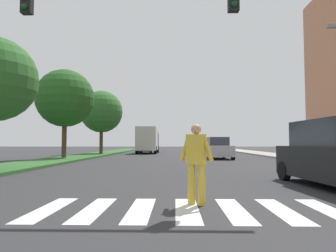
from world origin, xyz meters
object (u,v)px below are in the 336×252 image
Objects in this scene: tree_distant at (102,112)px; sedan_midblock at (218,149)px; tree_far at (65,98)px; pedestrian_performer at (196,160)px; truck_box_delivery at (148,140)px; sedan_distant at (144,147)px; traffic_light_gantry at (28,25)px.

tree_distant reaches higher than sedan_midblock.
tree_far is 4.07× the size of pedestrian_performer.
truck_box_delivery is (-3.76, 29.46, 0.70)m from pedestrian_performer.
tree_distant is 4.01× the size of pedestrian_performer.
tree_distant is at bearing -139.98° from truck_box_delivery.
truck_box_delivery reaches higher than sedan_distant.
tree_far is at bearing -112.46° from truck_box_delivery.
truck_box_delivery is at bearing -71.01° from sedan_distant.
sedan_midblock is 15.32m from sedan_distant.
tree_far is 12.76m from sedan_midblock.
pedestrian_performer is 0.38× the size of sedan_distant.
truck_box_delivery is at bearing 97.28° from pedestrian_performer.
truck_box_delivery is (0.57, 28.17, -2.77)m from traffic_light_gantry.
traffic_light_gantry is 5.92× the size of pedestrian_performer.
sedan_distant is at bearing 108.99° from truck_box_delivery.
sedan_distant is at bearing 72.04° from tree_far.
tree_distant reaches higher than sedan_distant.
tree_distant is at bearing -125.87° from sedan_distant.
tree_distant is at bearing 108.29° from pedestrian_performer.
sedan_midblock is 0.66× the size of truck_box_delivery.
sedan_midblock is at bearing 66.00° from traffic_light_gantry.
pedestrian_performer is (4.33, -1.29, -3.47)m from traffic_light_gantry.
tree_far is 8.97m from tree_distant.
tree_distant is 7.97m from sedan_distant.
tree_distant is at bearing 85.88° from tree_far.
tree_distant is 1.09× the size of truck_box_delivery.
tree_far is 14.28m from truck_box_delivery.
sedan_midblock is at bearing -60.04° from truck_box_delivery.
pedestrian_performer is 0.41× the size of sedan_midblock.
truck_box_delivery is at bearing 67.54° from tree_far.
pedestrian_performer is 31.49m from sedan_distant.
truck_box_delivery reaches higher than sedan_midblock.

